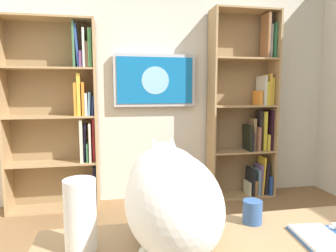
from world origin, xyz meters
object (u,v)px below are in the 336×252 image
bookshelf_left (249,113)px  wall_mounted_tv (155,81)px  coffee_mug (252,212)px  cat (170,194)px  paper_towel_roll (80,215)px  bookshelf_right (63,116)px

bookshelf_left → wall_mounted_tv: 1.18m
wall_mounted_tv → coffee_mug: 2.34m
cat → wall_mounted_tv: bearing=-97.2°
bookshelf_left → paper_towel_roll: bookshelf_left is taller
bookshelf_right → cat: size_ratio=2.95×
bookshelf_left → paper_towel_roll: bearing=52.6°
bookshelf_left → cat: bearing=58.0°
cat → coffee_mug: cat is taller
bookshelf_right → paper_towel_roll: bookshelf_right is taller
bookshelf_right → paper_towel_roll: (-0.38, 2.26, -0.16)m
paper_towel_roll → coffee_mug: (-0.68, -0.08, -0.08)m
cat → paper_towel_roll: 0.32m
bookshelf_left → bookshelf_right: bearing=-0.1°
wall_mounted_tv → bookshelf_right: bearing=4.5°
cat → coffee_mug: 0.40m
cat → coffee_mug: size_ratio=7.07×
bookshelf_left → coffee_mug: 2.42m
wall_mounted_tv → bookshelf_left: bearing=175.7°
cat → coffee_mug: bearing=-166.2°
cat → paper_towel_roll: bearing=-1.7°
bookshelf_right → cat: 2.38m
cat → paper_towel_roll: (0.31, -0.01, -0.06)m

